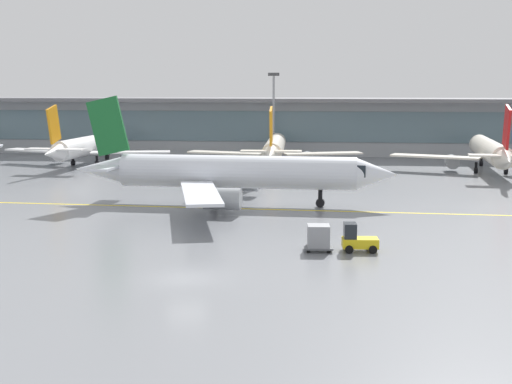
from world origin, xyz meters
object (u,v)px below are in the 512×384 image
(gate_airplane_1, at_px, (88,146))
(baggage_tug, at_px, (357,239))
(cargo_dolly_lead, at_px, (318,237))
(gate_airplane_2, at_px, (275,148))
(gate_airplane_3, at_px, (490,151))
(taxiing_regional_jet, at_px, (234,173))
(apron_light_mast_1, at_px, (274,112))

(gate_airplane_1, height_order, baggage_tug, gate_airplane_1)
(gate_airplane_1, xyz_separation_m, cargo_dolly_lead, (35.80, -51.92, -1.73))
(gate_airplane_1, xyz_separation_m, gate_airplane_2, (28.01, 0.85, -0.04))
(gate_airplane_1, distance_m, gate_airplane_2, 28.02)
(gate_airplane_3, height_order, baggage_tug, gate_airplane_3)
(cargo_dolly_lead, bearing_deg, gate_airplane_1, 120.09)
(gate_airplane_2, distance_m, taxiing_regional_jet, 33.84)
(apron_light_mast_1, bearing_deg, baggage_tug, -79.53)
(gate_airplane_1, relative_size, gate_airplane_3, 0.96)
(gate_airplane_2, height_order, baggage_tug, gate_airplane_2)
(cargo_dolly_lead, bearing_deg, baggage_tug, -0.00)
(baggage_tug, bearing_deg, apron_light_mast_1, 95.97)
(gate_airplane_1, relative_size, cargo_dolly_lead, 12.62)
(gate_airplane_1, distance_m, cargo_dolly_lead, 63.09)
(taxiing_regional_jet, height_order, cargo_dolly_lead, taxiing_regional_jet)
(gate_airplane_3, xyz_separation_m, baggage_tug, (-19.33, -48.79, -1.99))
(gate_airplane_3, distance_m, baggage_tug, 52.52)
(taxiing_regional_jet, distance_m, cargo_dolly_lead, 21.09)
(gate_airplane_2, relative_size, gate_airplane_3, 0.95)
(cargo_dolly_lead, bearing_deg, apron_light_mast_1, 93.48)
(gate_airplane_1, bearing_deg, cargo_dolly_lead, -141.84)
(gate_airplane_3, xyz_separation_m, taxiing_regional_jet, (-31.13, -30.06, 0.38))
(gate_airplane_1, bearing_deg, gate_airplane_3, -89.30)
(gate_airplane_2, relative_size, baggage_tug, 10.21)
(gate_airplane_3, distance_m, apron_light_mast_1, 34.68)
(taxiing_regional_jet, relative_size, apron_light_mast_1, 2.39)
(gate_airplane_2, bearing_deg, apron_light_mast_1, 3.51)
(taxiing_regional_jet, xyz_separation_m, baggage_tug, (11.79, -18.73, -2.38))
(gate_airplane_1, bearing_deg, gate_airplane_2, -84.69)
(gate_airplane_1, relative_size, gate_airplane_2, 1.01)
(gate_airplane_2, height_order, cargo_dolly_lead, gate_airplane_2)
(gate_airplane_2, distance_m, cargo_dolly_lead, 53.36)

